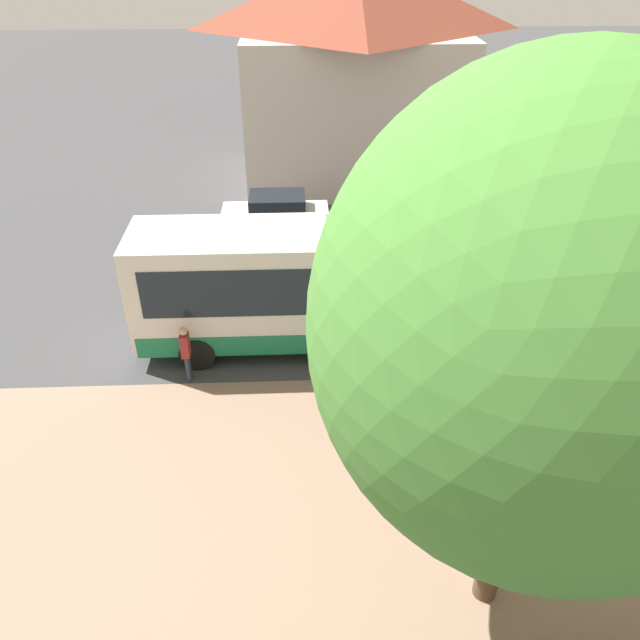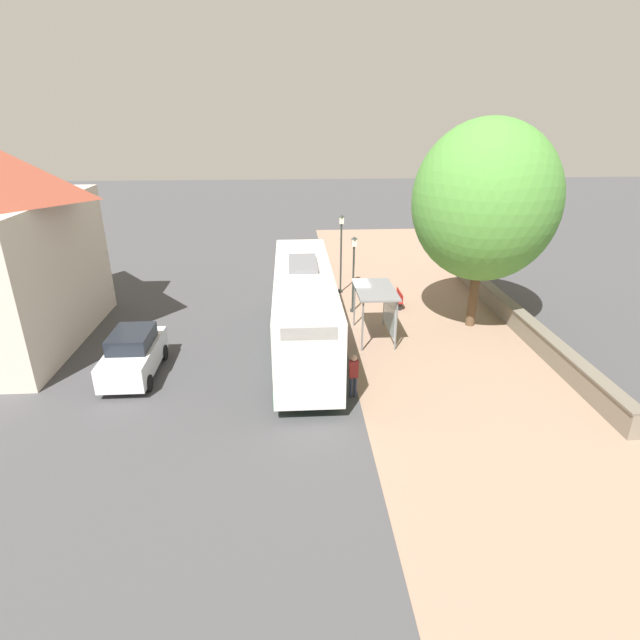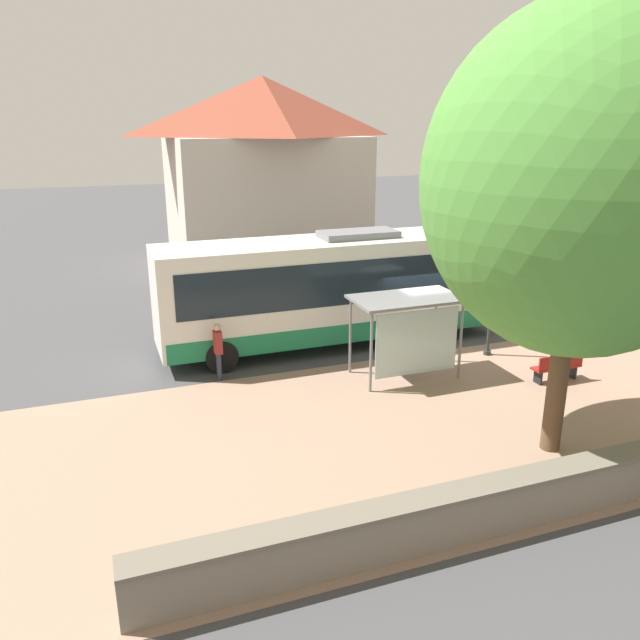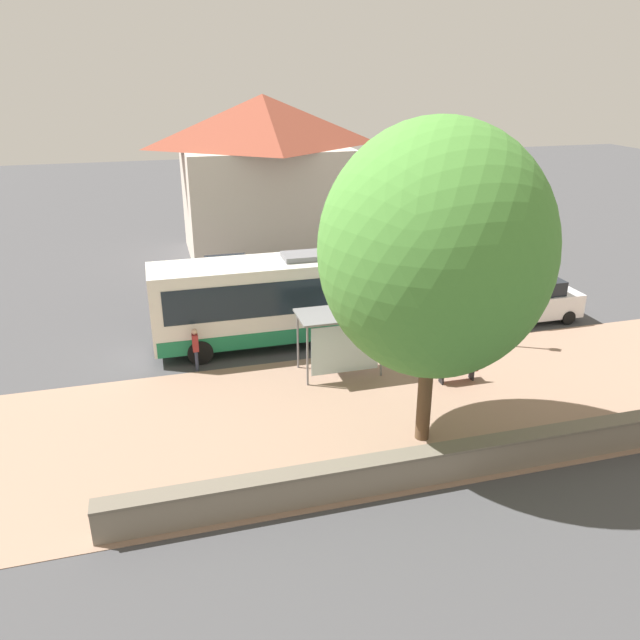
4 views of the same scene
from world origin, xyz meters
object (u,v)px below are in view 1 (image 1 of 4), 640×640
at_px(bus, 341,283).
at_px(parked_car_far_lane, 276,218).
at_px(street_lamp_near, 525,319).
at_px(shade_tree, 549,326).
at_px(pedestrian, 186,350).
at_px(bench, 572,451).
at_px(bus_shelter, 393,353).

xyz_separation_m(bus, parked_car_far_lane, (6.89, 2.00, -1.07)).
bearing_deg(street_lamp_near, shade_tree, 159.03).
bearing_deg(pedestrian, shade_tree, -136.21).
bearing_deg(street_lamp_near, parked_car_far_lane, 33.29).
xyz_separation_m(shade_tree, parked_car_far_lane, (15.23, 4.14, -5.19)).
bearing_deg(parked_car_far_lane, pedestrian, 165.26).
relative_size(bench, parked_car_far_lane, 0.38).
height_order(bus_shelter, bench, bus_shelter).
relative_size(bus_shelter, bench, 2.06).
xyz_separation_m(bus_shelter, street_lamp_near, (0.74, -3.34, 0.38)).
distance_m(bus_shelter, bench, 4.62).
relative_size(bench, street_lamp_near, 0.38).
xyz_separation_m(bus_shelter, shade_tree, (-4.90, -1.18, 4.05)).
bearing_deg(bus_shelter, shade_tree, -166.50).
bearing_deg(shade_tree, parked_car_far_lane, 15.21).
distance_m(bench, parked_car_far_lane, 13.97).
xyz_separation_m(street_lamp_near, shade_tree, (-5.64, 2.16, 3.67)).
distance_m(bus, shade_tree, 9.55).
bearing_deg(parked_car_far_lane, bus, -163.82).
bearing_deg(street_lamp_near, bus_shelter, 102.43).
distance_m(bus, bench, 7.35).
bearing_deg(pedestrian, bench, -111.25).
xyz_separation_m(bus, bus_shelter, (-3.44, -0.97, 0.06)).
relative_size(bus, street_lamp_near, 2.84).
bearing_deg(bus, street_lamp_near, -122.18).
bearing_deg(bus_shelter, bus, 15.67).
relative_size(bus, bench, 7.55).
distance_m(bus_shelter, street_lamp_near, 3.44).
relative_size(bus, pedestrian, 6.72).
bearing_deg(shade_tree, bus, 14.40).
xyz_separation_m(pedestrian, bench, (-3.57, -9.18, -0.54)).
bearing_deg(bus, bus_shelter, -164.33).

